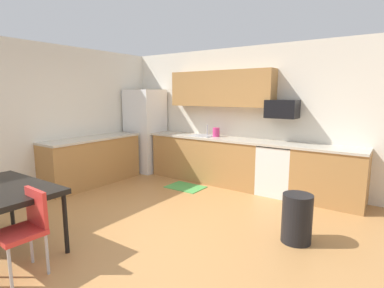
# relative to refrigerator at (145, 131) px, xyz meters

# --- Properties ---
(ground_plane) EXTENTS (12.00, 12.00, 0.00)m
(ground_plane) POSITION_rel_refrigerator_xyz_m (2.18, -2.22, -0.95)
(ground_plane) COLOR #B77F47
(wall_back) EXTENTS (5.80, 0.10, 2.70)m
(wall_back) POSITION_rel_refrigerator_xyz_m (2.18, 0.43, 0.40)
(wall_back) COLOR silver
(wall_back) RESTS_ON ground
(wall_left) EXTENTS (0.10, 5.80, 2.70)m
(wall_left) POSITION_rel_refrigerator_xyz_m (-0.47, -2.22, 0.40)
(wall_left) COLOR silver
(wall_left) RESTS_ON ground
(cabinet_run_back) EXTENTS (2.42, 0.60, 0.90)m
(cabinet_run_back) POSITION_rel_refrigerator_xyz_m (1.64, 0.08, -0.50)
(cabinet_run_back) COLOR #AD7A42
(cabinet_run_back) RESTS_ON ground
(cabinet_run_back_right) EXTENTS (1.13, 0.60, 0.90)m
(cabinet_run_back_right) POSITION_rel_refrigerator_xyz_m (4.02, 0.08, -0.50)
(cabinet_run_back_right) COLOR #AD7A42
(cabinet_run_back_right) RESTS_ON ground
(cabinet_run_left) EXTENTS (0.60, 2.00, 0.90)m
(cabinet_run_left) POSITION_rel_refrigerator_xyz_m (-0.12, -1.42, -0.50)
(cabinet_run_left) COLOR #AD7A42
(cabinet_run_left) RESTS_ON ground
(countertop_back) EXTENTS (4.80, 0.64, 0.04)m
(countertop_back) POSITION_rel_refrigerator_xyz_m (2.18, 0.08, -0.03)
(countertop_back) COLOR beige
(countertop_back) RESTS_ON cabinet_run_back
(countertop_left) EXTENTS (0.64, 2.00, 0.04)m
(countertop_left) POSITION_rel_refrigerator_xyz_m (-0.12, -1.42, -0.03)
(countertop_left) COLOR beige
(countertop_left) RESTS_ON cabinet_run_left
(upper_cabinets_back) EXTENTS (2.20, 0.34, 0.70)m
(upper_cabinets_back) POSITION_rel_refrigerator_xyz_m (1.88, 0.21, 0.95)
(upper_cabinets_back) COLOR #AD7A42
(refrigerator) EXTENTS (0.76, 0.70, 1.89)m
(refrigerator) POSITION_rel_refrigerator_xyz_m (0.00, 0.00, 0.00)
(refrigerator) COLOR white
(refrigerator) RESTS_ON ground
(oven_range) EXTENTS (0.60, 0.60, 0.91)m
(oven_range) POSITION_rel_refrigerator_xyz_m (3.15, 0.08, -0.49)
(oven_range) COLOR white
(oven_range) RESTS_ON ground
(microwave) EXTENTS (0.54, 0.36, 0.32)m
(microwave) POSITION_rel_refrigerator_xyz_m (3.15, 0.18, 0.58)
(microwave) COLOR black
(sink_basin) EXTENTS (0.48, 0.40, 0.14)m
(sink_basin) POSITION_rel_refrigerator_xyz_m (1.55, 0.08, -0.07)
(sink_basin) COLOR #A5A8AD
(sink_basin) RESTS_ON countertop_back
(sink_faucet) EXTENTS (0.02, 0.02, 0.24)m
(sink_faucet) POSITION_rel_refrigerator_xyz_m (1.55, 0.26, 0.09)
(sink_faucet) COLOR #B2B5BA
(sink_faucet) RESTS_ON countertop_back
(chair_near_table) EXTENTS (0.42, 0.42, 0.85)m
(chair_near_table) POSITION_rel_refrigerator_xyz_m (1.95, -3.77, -0.44)
(chair_near_table) COLOR red
(chair_near_table) RESTS_ON ground
(trash_bin) EXTENTS (0.36, 0.36, 0.60)m
(trash_bin) POSITION_rel_refrigerator_xyz_m (3.97, -1.57, -0.65)
(trash_bin) COLOR black
(trash_bin) RESTS_ON ground
(floor_mat) EXTENTS (0.70, 0.50, 0.01)m
(floor_mat) POSITION_rel_refrigerator_xyz_m (1.57, -0.57, -0.94)
(floor_mat) COLOR #4CA54C
(floor_mat) RESTS_ON ground
(kettle) EXTENTS (0.14, 0.14, 0.20)m
(kettle) POSITION_rel_refrigerator_xyz_m (1.84, 0.13, 0.07)
(kettle) COLOR #CC3372
(kettle) RESTS_ON countertop_back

